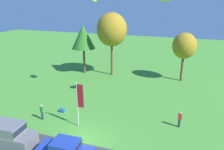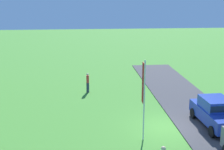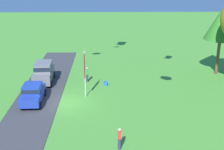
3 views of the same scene
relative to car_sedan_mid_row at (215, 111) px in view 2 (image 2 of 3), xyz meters
The scene contains 5 objects.
ground_plane 3.10m from the car_sedan_mid_row, 87.02° to the left, with size 120.00×120.00×0.00m, color #478E33.
pavement_strip 1.06m from the car_sedan_mid_row, 60.80° to the left, with size 36.00×4.40×0.06m, color #38383D.
car_sedan_mid_row is the anchor object (origin of this frame).
person_beside_suv 11.39m from the car_sedan_mid_row, 44.41° to the left, with size 0.36×0.24×1.71m.
flag_banner 5.43m from the car_sedan_mid_row, 103.27° to the left, with size 0.71×0.08×4.77m.
Camera 2 is at (-18.07, 5.40, 8.23)m, focal length 50.00 mm.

